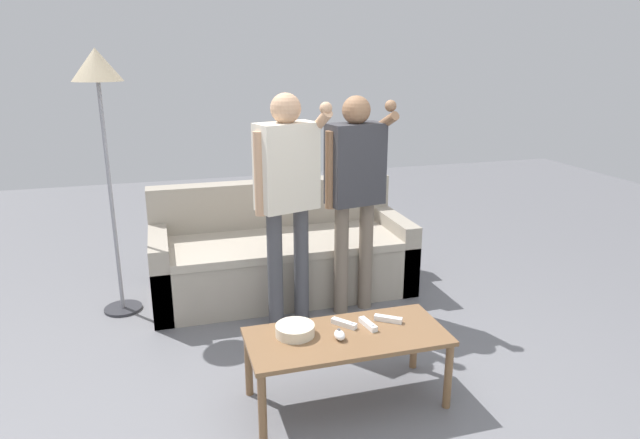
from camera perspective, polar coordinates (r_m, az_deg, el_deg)
name	(u,v)px	position (r m, az deg, el deg)	size (l,w,h in m)	color
ground_plane	(342,386)	(3.41, 2.31, -16.78)	(12.00, 12.00, 0.00)	slate
couch	(281,255)	(4.57, -4.04, -3.66)	(2.05, 0.88, 0.86)	#9E9384
coffee_table	(347,343)	(3.11, 2.79, -12.55)	(1.09, 0.49, 0.41)	brown
snack_bowl	(295,330)	(3.07, -2.58, -11.28)	(0.21, 0.21, 0.06)	beige
game_remote_nunchuk	(340,335)	(3.03, 2.03, -11.78)	(0.06, 0.09, 0.05)	white
floor_lamp	(99,86)	(4.16, -21.82, 12.62)	(0.34, 0.34, 1.92)	#2D2D33
player_right	(355,180)	(3.98, 3.64, 4.05)	(0.50, 0.30, 1.61)	#756656
player_center	(287,184)	(3.77, -3.39, 3.64)	(0.52, 0.33, 1.64)	#47474C
game_remote_wand_near	(368,324)	(3.17, 4.96, -10.67)	(0.06, 0.16, 0.03)	white
game_remote_wand_far	(388,319)	(3.24, 7.03, -10.12)	(0.15, 0.12, 0.03)	white
game_remote_wand_spare	(344,323)	(3.17, 2.48, -10.63)	(0.13, 0.14, 0.03)	white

